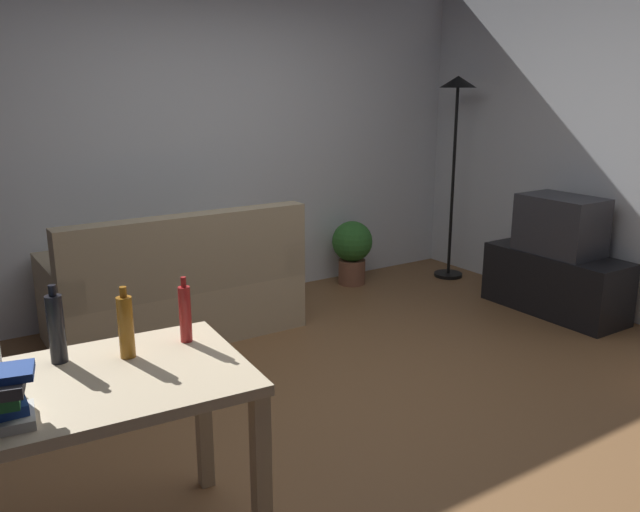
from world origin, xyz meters
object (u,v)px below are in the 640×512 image
at_px(bottle_amber, 126,326).
at_px(bottle_red, 185,313).
at_px(desk, 74,412).
at_px(potted_plant, 352,248).
at_px(tv, 561,225).
at_px(couch, 177,293).
at_px(tv_stand, 555,282).
at_px(bottle_dark, 56,328).
at_px(torchiere_lamp, 456,122).

xyz_separation_m(bottle_amber, bottle_red, (0.24, 0.03, -0.00)).
xyz_separation_m(desk, bottle_amber, (0.23, 0.11, 0.23)).
distance_m(potted_plant, bottle_red, 3.36).
bearing_deg(tv, desk, 103.33).
xyz_separation_m(tv, bottle_red, (-3.34, -0.77, 0.18)).
height_order(tv, potted_plant, tv).
bearing_deg(bottle_red, bottle_amber, -174.05).
relative_size(couch, tv, 2.84).
height_order(tv_stand, bottle_dark, bottle_dark).
bearing_deg(potted_plant, bottle_red, -137.45).
height_order(couch, desk, couch).
relative_size(torchiere_lamp, potted_plant, 3.18).
xyz_separation_m(couch, desk, (-1.15, -2.07, 0.34)).
relative_size(couch, bottle_dark, 5.78).
distance_m(couch, bottle_dark, 2.26).
bearing_deg(bottle_amber, torchiere_lamp, 28.73).
height_order(torchiere_lamp, bottle_red, torchiere_lamp).
distance_m(couch, tv_stand, 2.90).
bearing_deg(torchiere_lamp, tv, -89.82).
distance_m(couch, potted_plant, 1.79).
bearing_deg(bottle_red, bottle_dark, 171.57).
bearing_deg(torchiere_lamp, bottle_red, -149.87).
xyz_separation_m(couch, tv_stand, (2.65, -1.16, -0.07)).
distance_m(couch, torchiere_lamp, 2.87).
distance_m(desk, bottle_red, 0.54).
bearing_deg(bottle_red, desk, -163.80).
relative_size(couch, torchiere_lamp, 0.94).
distance_m(tv_stand, tv, 0.46).
height_order(couch, tv_stand, couch).
xyz_separation_m(tv_stand, tv, (0.00, 0.00, 0.46)).
bearing_deg(couch, potted_plant, -169.95).
relative_size(tv_stand, bottle_dark, 3.73).
distance_m(tv_stand, bottle_dark, 3.92).
bearing_deg(bottle_amber, potted_plant, 40.19).
height_order(couch, bottle_red, bottle_red).
bearing_deg(desk, couch, 64.90).
relative_size(tv_stand, bottle_amber, 4.01).
bearing_deg(desk, torchiere_lamp, 32.62).
xyz_separation_m(torchiere_lamp, bottle_dark, (-3.80, -1.87, -0.52)).
relative_size(tv, bottle_dark, 2.04).
distance_m(tv, torchiere_lamp, 1.37).
xyz_separation_m(bottle_dark, bottle_red, (0.46, -0.07, -0.01)).
bearing_deg(tv_stand, torchiere_lamp, 0.00).
bearing_deg(bottle_amber, couch, 64.76).
height_order(torchiere_lamp, bottle_amber, torchiere_lamp).
bearing_deg(potted_plant, tv_stand, -58.89).
height_order(couch, bottle_amber, bottle_amber).
xyz_separation_m(tv_stand, desk, (-3.81, -0.90, 0.41)).
relative_size(potted_plant, bottle_amber, 2.08).
distance_m(tv_stand, torchiere_lamp, 1.66).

